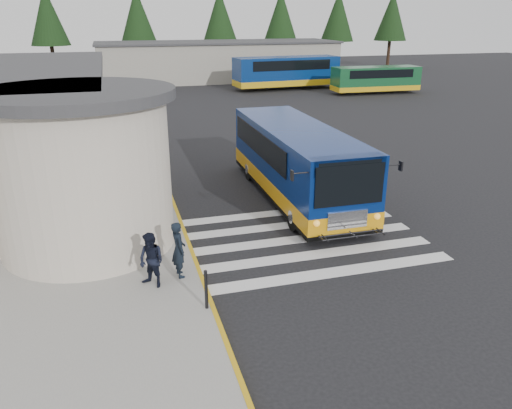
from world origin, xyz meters
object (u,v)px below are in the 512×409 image
object	(u,v)px
pedestrian_a	(179,249)
transit_bus	(296,165)
bollard	(206,290)
far_bus_b	(376,79)
pedestrian_b	(151,260)
far_bus_a	(286,71)

from	to	relation	value
pedestrian_a	transit_bus	bearing A→B (deg)	-52.48
pedestrian_a	bollard	world-z (taller)	pedestrian_a
far_bus_b	bollard	bearing A→B (deg)	147.07
pedestrian_b	far_bus_b	world-z (taller)	far_bus_b
pedestrian_a	pedestrian_b	size ratio (longest dim) A/B	1.06
pedestrian_b	far_bus_b	xyz separation A→B (m)	(23.28, 30.63, 0.46)
pedestrian_b	transit_bus	bearing A→B (deg)	89.09
far_bus_a	pedestrian_b	bearing A→B (deg)	151.27
pedestrian_a	far_bus_b	size ratio (longest dim) A/B	0.19
pedestrian_a	far_bus_a	world-z (taller)	far_bus_a
pedestrian_b	bollard	size ratio (longest dim) A/B	1.46
transit_bus	far_bus_a	world-z (taller)	far_bus_a
bollard	far_bus_b	size ratio (longest dim) A/B	0.13
pedestrian_b	far_bus_b	size ratio (longest dim) A/B	0.18
pedestrian_b	far_bus_a	distance (m)	39.27
far_bus_a	pedestrian_a	bearing A→B (deg)	152.08
transit_bus	bollard	distance (m)	8.87
transit_bus	pedestrian_a	bearing A→B (deg)	-134.60
bollard	pedestrian_a	bearing A→B (deg)	102.40
far_bus_a	far_bus_b	xyz separation A→B (m)	(7.04, -5.11, -0.37)
transit_bus	bollard	size ratio (longest dim) A/B	9.85
pedestrian_b	bollard	xyz separation A→B (m)	(1.17, -1.46, -0.24)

